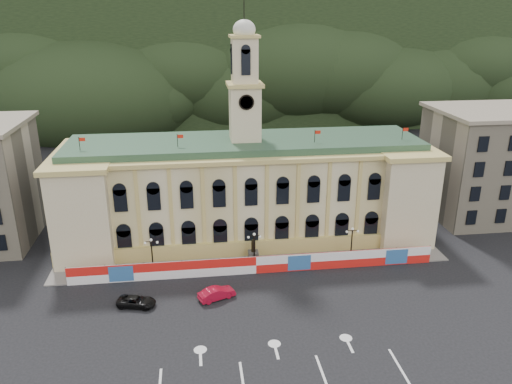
{
  "coord_description": "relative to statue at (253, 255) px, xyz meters",
  "views": [
    {
      "loc": [
        -7.73,
        -44.9,
        34.15
      ],
      "look_at": [
        0.38,
        18.0,
        10.78
      ],
      "focal_mm": 35.0,
      "sensor_mm": 36.0,
      "label": 1
    }
  ],
  "objects": [
    {
      "name": "side_building_right",
      "position": [
        43.0,
        12.93,
        8.14
      ],
      "size": [
        21.0,
        17.0,
        18.6
      ],
      "color": "#BFB093",
      "rests_on": "ground"
    },
    {
      "name": "red_sedan",
      "position": [
        -5.7,
        -8.74,
        -0.42
      ],
      "size": [
        4.89,
        5.81,
        1.54
      ],
      "primitive_type": "imported",
      "rotation": [
        0.0,
        0.0,
        1.96
      ],
      "color": "#A60B24",
      "rests_on": "ground"
    },
    {
      "name": "lane_markings",
      "position": [
        0.0,
        -23.0,
        -1.18
      ],
      "size": [
        26.0,
        10.0,
        0.02
      ],
      "primitive_type": null,
      "color": "white",
      "rests_on": "ground"
    },
    {
      "name": "statue",
      "position": [
        0.0,
        0.0,
        0.0
      ],
      "size": [
        1.4,
        1.4,
        3.72
      ],
      "color": "#595651",
      "rests_on": "ground"
    },
    {
      "name": "lamp_right",
      "position": [
        14.0,
        -1.0,
        1.89
      ],
      "size": [
        1.96,
        0.44,
        5.15
      ],
      "color": "black",
      "rests_on": "ground"
    },
    {
      "name": "hoarding_fence",
      "position": [
        0.06,
        -2.93,
        0.06
      ],
      "size": [
        50.0,
        0.44,
        2.5
      ],
      "color": "red",
      "rests_on": "ground"
    },
    {
      "name": "lamp_left",
      "position": [
        -14.0,
        -1.0,
        1.89
      ],
      "size": [
        1.96,
        0.44,
        5.15
      ],
      "color": "black",
      "rests_on": "ground"
    },
    {
      "name": "pavement",
      "position": [
        0.0,
        -0.25,
        -1.11
      ],
      "size": [
        56.0,
        5.5,
        0.16
      ],
      "primitive_type": "cube",
      "color": "slate",
      "rests_on": "ground"
    },
    {
      "name": "lamp_center",
      "position": [
        0.0,
        -1.0,
        1.89
      ],
      "size": [
        1.96,
        0.44,
        5.15
      ],
      "color": "black",
      "rests_on": "ground"
    },
    {
      "name": "ground",
      "position": [
        0.0,
        -18.0,
        -1.19
      ],
      "size": [
        260.0,
        260.0,
        0.0
      ],
      "primitive_type": "plane",
      "color": "black",
      "rests_on": "ground"
    },
    {
      "name": "hill_ridge",
      "position": [
        0.03,
        103.99,
        18.3
      ],
      "size": [
        230.0,
        80.0,
        64.0
      ],
      "color": "black",
      "rests_on": "ground"
    },
    {
      "name": "black_suv",
      "position": [
        -15.49,
        -9.16,
        -0.54
      ],
      "size": [
        4.33,
        5.67,
        1.3
      ],
      "primitive_type": "imported",
      "rotation": [
        0.0,
        0.0,
        1.33
      ],
      "color": "black",
      "rests_on": "ground"
    },
    {
      "name": "city_hall",
      "position": [
        0.0,
        9.63,
        6.66
      ],
      "size": [
        56.2,
        17.6,
        37.1
      ],
      "color": "beige",
      "rests_on": "ground"
    }
  ]
}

